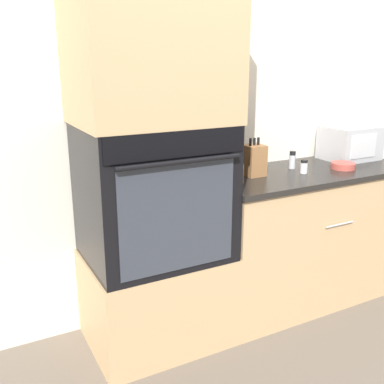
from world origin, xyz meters
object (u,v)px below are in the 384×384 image
bowl (343,166)px  condiment_jar_mid (240,174)px  microwave (350,143)px  condiment_jar_near (253,162)px  condiment_jar_far (292,160)px  knife_block (254,160)px  condiment_jar_back (304,167)px  wall_oven (154,192)px

bowl → condiment_jar_mid: size_ratio=1.42×
microwave → condiment_jar_near: microwave is taller
condiment_jar_far → microwave: bearing=4.0°
condiment_jar_near → condiment_jar_far: 0.26m
knife_block → condiment_jar_back: knife_block is taller
microwave → condiment_jar_mid: bearing=-170.1°
wall_oven → bowl: 1.32m
bowl → condiment_jar_far: size_ratio=1.39×
microwave → condiment_jar_mid: (-1.07, -0.19, -0.06)m
bowl → condiment_jar_back: bearing=174.8°
microwave → bowl: bearing=-142.3°
wall_oven → condiment_jar_far: bearing=4.4°
condiment_jar_near → condiment_jar_back: 0.35m
microwave → bowl: size_ratio=2.33×
condiment_jar_mid → condiment_jar_back: size_ratio=1.30×
bowl → condiment_jar_near: (-0.50, 0.33, 0.02)m
condiment_jar_near → condiment_jar_back: (0.19, -0.30, 0.01)m
wall_oven → microwave: (1.58, 0.12, 0.12)m
condiment_jar_near → condiment_jar_far: size_ratio=0.64×
wall_oven → condiment_jar_back: 1.01m
bowl → condiment_jar_near: size_ratio=2.15×
wall_oven → bowl: (1.32, -0.09, 0.02)m
condiment_jar_mid → condiment_jar_back: (0.49, 0.01, -0.01)m
condiment_jar_far → condiment_jar_back: 0.14m
wall_oven → condiment_jar_far: wall_oven is taller
microwave → bowl: (-0.26, -0.20, -0.10)m
knife_block → condiment_jar_mid: size_ratio=2.08×
knife_block → condiment_jar_far: 0.34m
condiment_jar_mid → condiment_jar_far: size_ratio=0.98×
microwave → condiment_jar_far: (-0.56, -0.04, -0.06)m
condiment_jar_mid → condiment_jar_far: (0.51, 0.15, 0.00)m
condiment_jar_far → condiment_jar_back: size_ratio=1.33×
condiment_jar_near → condiment_jar_back: bearing=-57.9°
bowl → condiment_jar_back: 0.32m
bowl → condiment_jar_back: (-0.31, 0.03, 0.02)m
bowl → microwave: bearing=37.7°
condiment_jar_mid → condiment_jar_back: condiment_jar_mid is taller
wall_oven → condiment_jar_back: size_ratio=8.78×
condiment_jar_near → condiment_jar_far: (0.20, -0.16, 0.02)m
knife_block → condiment_jar_mid: knife_block is taller
condiment_jar_far → condiment_jar_back: (-0.02, -0.14, -0.01)m
wall_oven → condiment_jar_near: wall_oven is taller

